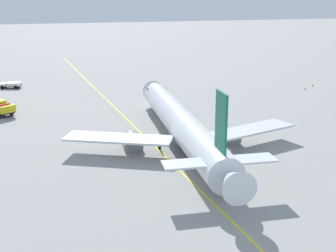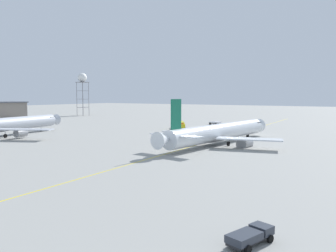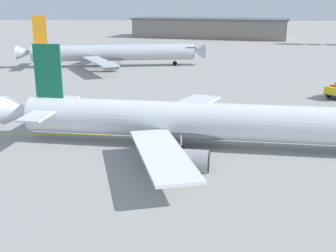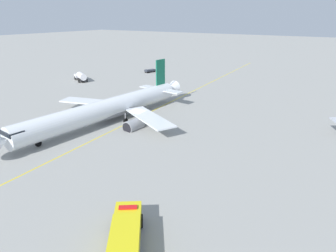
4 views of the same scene
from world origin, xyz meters
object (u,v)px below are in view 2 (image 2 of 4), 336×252
Objects in this scene: baggage_truck_truck at (251,236)px; fire_tender_truck at (180,125)px; airliner_secondary at (0,125)px; pushback_tug_truck at (215,123)px; airliner_main at (219,133)px; radar_tower at (82,80)px.

fire_tender_truck is at bearing 50.98° from baggage_truck_truck.
airliner_secondary is 9.17× the size of pushback_tug_truck.
airliner_main is at bearing 43.70° from baggage_truck_truck.
pushback_tug_truck is at bearing 31.71° from airliner_main.
pushback_tug_truck is 92.56m from radar_tower.
airliner_main is 61.21m from airliner_secondary.
airliner_main is at bearing 131.22° from pushback_tug_truck.
radar_tower reaches higher than airliner_main.
airliner_main is at bearing 150.26° from radar_tower.
airliner_main is 9.33× the size of pushback_tug_truck.
airliner_secondary is at bearing 114.83° from airliner_main.
airliner_secondary is at bearing -69.49° from fire_tender_truck.
radar_tower is at bearing 5.84° from pushback_tug_truck.
fire_tender_truck is 0.42× the size of radar_tower.
airliner_secondary is at bearing 86.68° from baggage_truck_truck.
airliner_secondary is 76.87m from pushback_tug_truck.
radar_tower is at bearing 67.26° from baggage_truck_truck.
radar_tower reaches higher than fire_tender_truck.
airliner_secondary is 88.96m from baggage_truck_truck.
radar_tower is (138.11, -114.97, 19.33)m from baggage_truck_truck.
radar_tower is at bearing 66.37° from airliner_main.
airliner_main is 1.93× the size of radar_tower.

